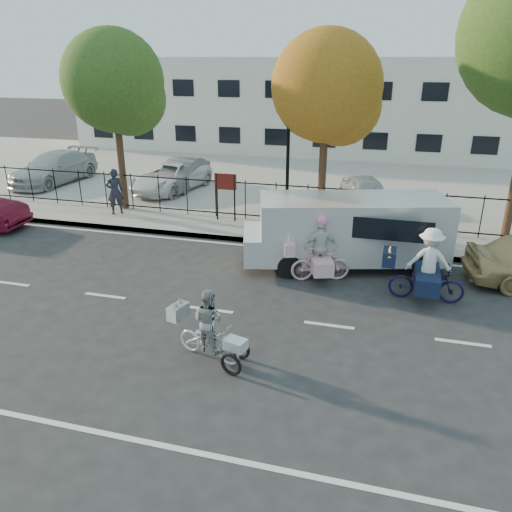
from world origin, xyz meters
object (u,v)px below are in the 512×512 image
(pedestrian, at_px, (115,192))
(lot_car_b, at_px, (171,177))
(lot_car_c, at_px, (182,174))
(lot_car_d, at_px, (366,192))
(lamppost, at_px, (288,145))
(white_van, at_px, (348,229))
(zebra_trike, at_px, (209,332))
(bull_bike, at_px, (427,272))
(unicorn_bike, at_px, (319,257))
(lot_car_a, at_px, (54,168))

(pedestrian, height_order, lot_car_b, pedestrian)
(lot_car_c, height_order, lot_car_d, lot_car_c)
(lamppost, distance_m, white_van, 4.30)
(zebra_trike, bearing_deg, pedestrian, 55.28)
(white_van, bearing_deg, pedestrian, 148.79)
(bull_bike, bearing_deg, lot_car_c, 50.63)
(white_van, distance_m, lot_car_d, 6.13)
(zebra_trike, bearing_deg, white_van, -5.48)
(bull_bike, height_order, pedestrian, bull_bike)
(bull_bike, distance_m, white_van, 2.91)
(zebra_trike, relative_size, bull_bike, 0.87)
(zebra_trike, distance_m, bull_bike, 6.05)
(unicorn_bike, relative_size, bull_bike, 0.92)
(unicorn_bike, xyz_separation_m, lot_car_c, (-7.87, 8.60, 0.11))
(white_van, xyz_separation_m, pedestrian, (-9.34, 2.58, -0.12))
(unicorn_bike, distance_m, white_van, 1.58)
(bull_bike, bearing_deg, lamppost, 45.55)
(lot_car_a, bearing_deg, lot_car_c, 9.81)
(bull_bike, distance_m, lot_car_b, 13.89)
(white_van, relative_size, lot_car_a, 1.26)
(unicorn_bike, bearing_deg, bull_bike, -118.22)
(zebra_trike, height_order, bull_bike, bull_bike)
(lamppost, xyz_separation_m, lot_car_b, (-6.29, 3.70, -2.33))
(unicorn_bike, relative_size, white_van, 0.31)
(lamppost, height_order, white_van, lamppost)
(zebra_trike, xyz_separation_m, white_van, (2.28, 5.92, 0.57))
(lamppost, xyz_separation_m, pedestrian, (-6.83, -0.33, -2.06))
(bull_bike, xyz_separation_m, white_van, (-2.20, 1.86, 0.38))
(white_van, relative_size, lot_car_b, 1.40)
(zebra_trike, height_order, pedestrian, pedestrian)
(lot_car_d, bearing_deg, lamppost, -151.39)
(zebra_trike, height_order, lot_car_d, zebra_trike)
(pedestrian, bearing_deg, lot_car_c, -141.85)
(zebra_trike, distance_m, lot_car_c, 14.56)
(zebra_trike, relative_size, lot_car_d, 0.49)
(zebra_trike, relative_size, lot_car_a, 0.36)
(lamppost, height_order, bull_bike, lamppost)
(unicorn_bike, height_order, lot_car_b, unicorn_bike)
(bull_bike, bearing_deg, lot_car_d, 15.30)
(zebra_trike, distance_m, lot_car_d, 12.28)
(lot_car_b, xyz_separation_m, lot_car_d, (8.96, -0.50, 0.00))
(pedestrian, height_order, lot_car_c, pedestrian)
(lot_car_c, bearing_deg, lot_car_a, -173.97)
(zebra_trike, distance_m, pedestrian, 11.06)
(unicorn_bike, height_order, lot_car_d, unicorn_bike)
(lot_car_b, relative_size, lot_car_c, 1.13)
(unicorn_bike, bearing_deg, lot_car_a, 42.78)
(pedestrian, relative_size, lot_car_b, 0.39)
(bull_bike, height_order, lot_car_b, bull_bike)
(white_van, height_order, lot_car_a, white_van)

